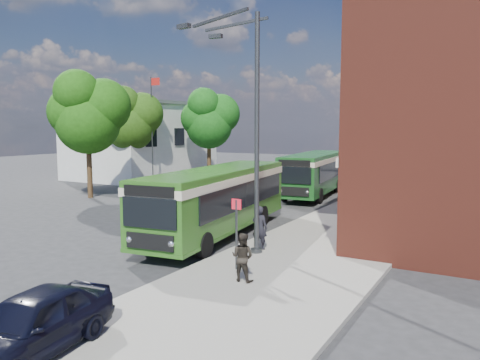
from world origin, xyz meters
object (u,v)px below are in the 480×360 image
Objects in this scene: bus_front at (218,195)px; bus_rear at (314,170)px; parked_car at (31,324)px; street_lamp at (248,130)px.

bus_front is 1.07× the size of bus_rear.
bus_rear reaches higher than parked_car.
bus_rear is (-0.62, 13.84, -0.00)m from bus_front.
parked_car is (3.45, -25.55, -1.00)m from bus_rear.
street_lamp is 0.85× the size of bus_rear.
street_lamp reaches higher than bus_rear.
parked_car is at bearing -89.74° from street_lamp.
street_lamp reaches higher than parked_car.
parked_car is at bearing -76.42° from bus_front.
street_lamp is at bearing 81.91° from parked_car.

